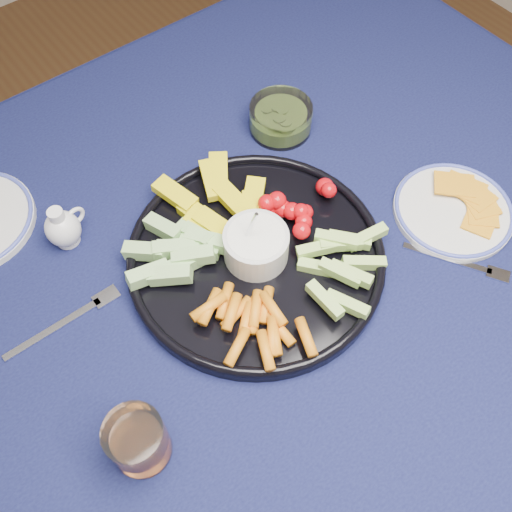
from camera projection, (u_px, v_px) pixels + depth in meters
dining_table at (189, 308)px, 0.94m from camera, size 1.67×1.07×0.75m
crudite_platter at (254, 254)px, 0.86m from camera, size 0.39×0.39×0.13m
creamer_pitcher at (63, 228)px, 0.88m from camera, size 0.07×0.05×0.08m
pickle_bowl at (281, 119)px, 1.01m from camera, size 0.11×0.11×0.05m
cheese_plate at (454, 209)px, 0.92m from camera, size 0.19×0.19×0.02m
juice_tumbler at (139, 442)px, 0.70m from camera, size 0.07×0.07×0.09m
fork_left at (72, 318)px, 0.83m from camera, size 0.18×0.02×0.00m
fork_right at (465, 264)px, 0.88m from camera, size 0.10×0.15×0.00m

